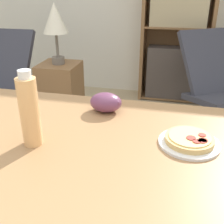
# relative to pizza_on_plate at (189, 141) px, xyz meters

# --- Properties ---
(dining_table) EXTENTS (1.22, 0.94, 0.76)m
(dining_table) POSITION_rel_pizza_on_plate_xyz_m (-0.45, -0.11, -0.11)
(dining_table) COLOR #A37549
(dining_table) RESTS_ON ground_plane
(pizza_on_plate) EXTENTS (0.22, 0.22, 0.04)m
(pizza_on_plate) POSITION_rel_pizza_on_plate_xyz_m (0.00, 0.00, 0.00)
(pizza_on_plate) COLOR white
(pizza_on_plate) RESTS_ON dining_table
(grape_bunch) EXTENTS (0.14, 0.12, 0.09)m
(grape_bunch) POSITION_rel_pizza_on_plate_xyz_m (-0.36, 0.21, 0.03)
(grape_bunch) COLOR #6B3856
(grape_bunch) RESTS_ON dining_table
(drink_bottle) EXTENTS (0.07, 0.07, 0.28)m
(drink_bottle) POSITION_rel_pizza_on_plate_xyz_m (-0.55, -0.12, 0.11)
(drink_bottle) COLOR #EFB270
(drink_bottle) RESTS_ON dining_table
(lounge_chair_far) EXTENTS (0.86, 0.96, 0.88)m
(lounge_chair_far) POSITION_rel_pizza_on_plate_xyz_m (0.36, 1.66, -0.49)
(lounge_chair_far) COLOR black
(lounge_chair_far) RESTS_ON ground_plane
(bookshelf) EXTENTS (0.76, 0.29, 1.67)m
(bookshelf) POSITION_rel_pizza_on_plate_xyz_m (-0.09, 2.32, -0.02)
(bookshelf) COLOR brown
(bookshelf) RESTS_ON ground_plane
(side_table) EXTENTS (0.34, 0.34, 0.63)m
(side_table) POSITION_rel_pizza_on_plate_xyz_m (-1.07, 1.33, -0.46)
(side_table) COLOR brown
(side_table) RESTS_ON ground_plane
(table_lamp) EXTENTS (0.21, 0.21, 0.51)m
(table_lamp) POSITION_rel_pizza_on_plate_xyz_m (-1.07, 1.33, 0.21)
(table_lamp) COLOR #665B51
(table_lamp) RESTS_ON side_table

